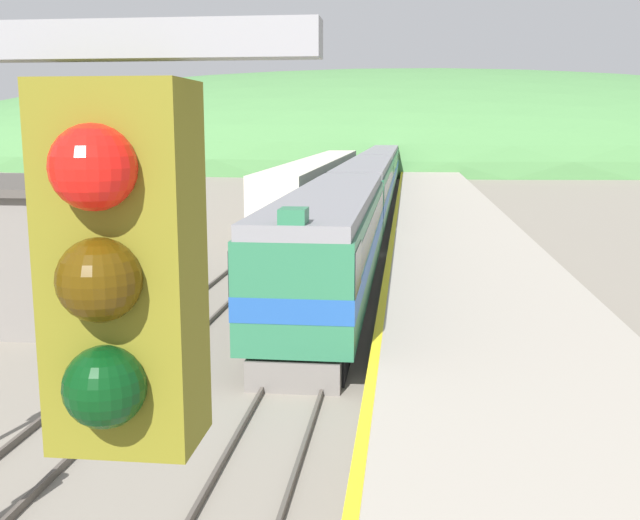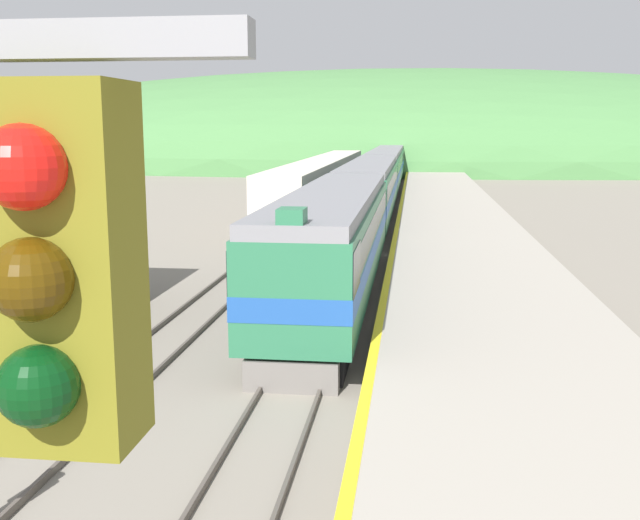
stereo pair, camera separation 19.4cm
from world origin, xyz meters
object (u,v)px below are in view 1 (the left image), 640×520
at_px(express_train_lead_car, 332,242).
at_px(carriage_third, 380,170).
at_px(carriage_fourth, 387,159).
at_px(siding_train, 319,182).
at_px(carriage_second, 367,190).

height_order(express_train_lead_car, carriage_third, express_train_lead_car).
bearing_deg(carriage_third, carriage_fourth, 90.00).
bearing_deg(carriage_third, express_train_lead_car, -90.00).
bearing_deg(siding_train, carriage_second, -67.91).
relative_size(carriage_fourth, siding_train, 0.53).
xyz_separation_m(express_train_lead_car, siding_train, (-4.36, 33.10, -0.28)).
bearing_deg(express_train_lead_car, carriage_third, 90.00).
height_order(express_train_lead_car, carriage_fourth, express_train_lead_car).
height_order(carriage_second, carriage_fourth, same).
height_order(carriage_second, siding_train, carriage_second).
relative_size(carriage_third, carriage_fourth, 1.00).
bearing_deg(express_train_lead_car, siding_train, 97.50).
xyz_separation_m(carriage_third, carriage_fourth, (0.00, 23.74, 0.00)).
height_order(carriage_third, carriage_fourth, same).
distance_m(carriage_third, carriage_fourth, 23.74).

